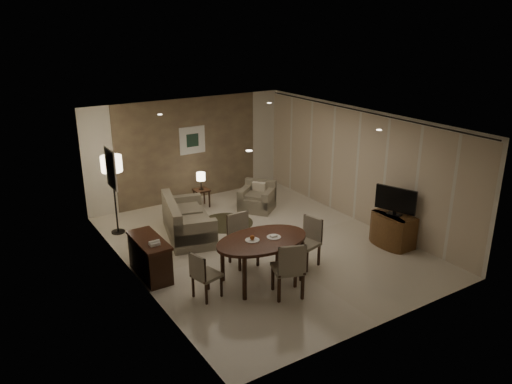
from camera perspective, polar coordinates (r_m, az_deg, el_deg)
room_shell at (r=10.62m, az=-0.58°, el=1.32°), size 5.50×7.00×2.70m
taupe_accent at (r=13.23m, az=-7.69°, el=4.80°), size 3.96×0.03×2.70m
curtain_wall at (r=11.91m, az=11.48°, el=2.80°), size 0.08×6.70×2.58m
curtain_rod at (r=11.61m, az=11.92°, el=9.05°), size 0.03×6.80×0.03m
art_back_frame at (r=13.19m, az=-7.30°, el=5.89°), size 0.72×0.03×0.72m
art_back_canvas at (r=13.18m, az=-7.27°, el=5.88°), size 0.34×0.01×0.34m
art_left_frame at (r=10.12m, az=-16.27°, el=2.58°), size 0.03×0.60×0.80m
art_left_canvas at (r=10.12m, az=-16.19°, el=2.60°), size 0.01×0.46×0.64m
downlight_nl at (r=7.74m, az=-0.80°, el=4.74°), size 0.10×0.10×0.01m
downlight_nr at (r=9.47m, az=13.88°, el=6.90°), size 0.10×0.10×0.01m
downlight_fl at (r=10.89m, az=-10.92°, el=8.69°), size 0.10×0.10×0.01m
downlight_fr at (r=12.19m, az=1.54°, el=10.14°), size 0.10×0.10×0.01m
console_desk at (r=9.64m, az=-12.03°, el=-7.33°), size 0.48×1.20×0.75m
telephone at (r=9.21m, az=-11.54°, el=-5.70°), size 0.20×0.14×0.09m
tv_cabinet at (r=11.07m, az=15.42°, el=-4.16°), size 0.48×0.90×0.70m
flat_tv at (r=10.82m, az=15.67°, el=-0.92°), size 0.36×0.85×0.60m
dining_table at (r=9.24m, az=0.70°, el=-7.79°), size 1.79×1.12×0.84m
chair_near at (r=8.77m, az=3.65°, el=-8.64°), size 0.65×0.65×1.05m
chair_far at (r=9.79m, az=-1.43°, el=-5.59°), size 0.50×0.50×1.01m
chair_left at (r=8.77m, az=-5.64°, el=-9.37°), size 0.51×0.51×0.87m
chair_right at (r=9.80m, az=5.68°, el=-5.84°), size 0.57×0.57×0.96m
plate_a at (r=9.01m, az=-0.42°, el=-5.52°), size 0.26×0.26×0.02m
plate_b at (r=9.13m, az=2.05°, el=-5.17°), size 0.26×0.26×0.02m
fruit_apple at (r=8.98m, az=-0.42°, el=-5.22°), size 0.09×0.09×0.09m
napkin at (r=9.12m, az=2.05°, el=-5.04°), size 0.12×0.08×0.03m
round_rug at (r=11.93m, az=-3.39°, el=-3.53°), size 1.26×1.26×0.01m
sofa at (r=11.16m, az=-7.74°, el=-2.96°), size 2.00×1.35×0.86m
armchair at (r=12.59m, az=0.10°, el=-0.52°), size 1.10×1.10×0.71m
side_table at (r=12.92m, az=-6.23°, el=-0.69°), size 0.37×0.37×0.47m
table_lamp at (r=12.76m, az=-6.31°, el=1.35°), size 0.22×0.22×0.50m
floor_lamp at (r=11.50m, az=-15.86°, el=-0.36°), size 0.46×0.46×1.80m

